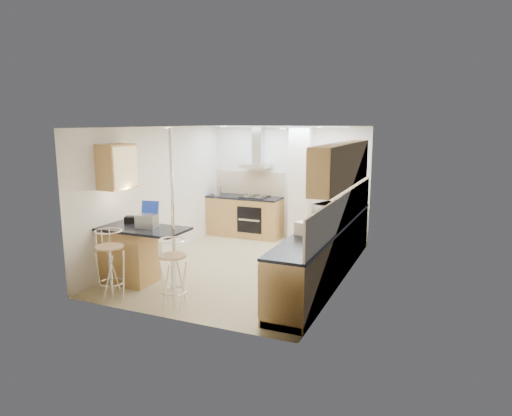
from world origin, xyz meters
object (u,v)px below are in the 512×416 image
at_px(microwave, 328,211).
at_px(bar_stool_end, 173,273).
at_px(bar_stool_near, 110,264).
at_px(laptop, 147,221).
at_px(bread_bin, 309,228).

height_order(microwave, bar_stool_end, microwave).
bearing_deg(bar_stool_near, laptop, 94.60).
distance_m(bar_stool_end, bread_bin, 2.11).
relative_size(microwave, bar_stool_near, 0.48).
height_order(microwave, laptop, microwave).
bearing_deg(laptop, bread_bin, 6.04).
height_order(laptop, bar_stool_near, laptop).
bearing_deg(microwave, bar_stool_near, 152.23).
bearing_deg(bread_bin, bar_stool_end, -119.80).
height_order(laptop, bar_stool_end, laptop).
distance_m(laptop, bread_bin, 2.55).
bearing_deg(bar_stool_near, microwave, 62.08).
relative_size(microwave, laptop, 1.64).
height_order(bar_stool_end, bread_bin, bread_bin).
xyz_separation_m(microwave, bread_bin, (0.01, -1.16, -0.04)).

